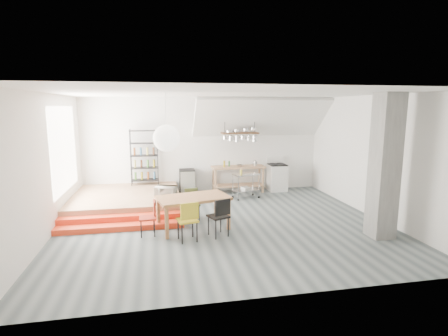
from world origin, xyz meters
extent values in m
plane|color=#4A5355|center=(0.00, 0.00, 0.00)|extent=(8.00, 8.00, 0.00)
cube|color=silver|center=(0.00, 3.50, 1.60)|extent=(8.00, 0.04, 3.20)
cube|color=silver|center=(-4.00, 0.00, 1.60)|extent=(0.04, 7.00, 3.20)
cube|color=silver|center=(4.00, 0.00, 1.60)|extent=(0.04, 7.00, 3.20)
cube|color=white|center=(0.00, 0.00, 3.20)|extent=(8.00, 7.00, 0.02)
cube|color=white|center=(1.80, 2.90, 2.55)|extent=(4.40, 1.44, 1.32)
cube|color=white|center=(-3.98, 1.50, 1.80)|extent=(0.02, 2.50, 2.20)
cube|color=#996F4C|center=(-2.50, 2.00, 0.20)|extent=(3.00, 3.00, 0.40)
cube|color=red|center=(-2.50, 0.05, 0.07)|extent=(3.00, 0.35, 0.13)
cube|color=red|center=(-2.50, 0.40, 0.13)|extent=(3.00, 0.35, 0.27)
cube|color=slate|center=(3.30, -1.50, 1.60)|extent=(0.50, 0.50, 3.20)
cube|color=#996F4C|center=(1.10, 3.15, 0.88)|extent=(1.80, 0.60, 0.06)
cube|color=#996F4C|center=(1.10, 3.15, 0.25)|extent=(1.70, 0.55, 0.04)
cube|color=#996F4C|center=(1.92, 3.37, 0.43)|extent=(0.06, 0.06, 0.86)
cube|color=#996F4C|center=(0.28, 3.37, 0.43)|extent=(0.06, 0.06, 0.86)
cube|color=#996F4C|center=(1.92, 2.93, 0.43)|extent=(0.06, 0.06, 0.86)
cube|color=#996F4C|center=(0.28, 2.93, 0.43)|extent=(0.06, 0.06, 0.86)
cube|color=white|center=(2.50, 3.15, 0.45)|extent=(0.60, 0.60, 0.90)
cube|color=black|center=(2.50, 3.15, 0.92)|extent=(0.58, 0.58, 0.03)
cube|color=white|center=(2.50, 3.43, 1.05)|extent=(0.60, 0.05, 0.25)
cylinder|color=black|center=(2.64, 3.29, 0.94)|extent=(0.18, 0.18, 0.02)
cylinder|color=black|center=(2.36, 3.29, 0.94)|extent=(0.18, 0.18, 0.02)
cylinder|color=black|center=(2.64, 3.01, 0.94)|extent=(0.18, 0.18, 0.02)
cylinder|color=black|center=(2.36, 3.01, 0.94)|extent=(0.18, 0.18, 0.02)
cube|color=#3E2919|center=(1.10, 2.95, 2.05)|extent=(1.20, 0.50, 0.05)
cylinder|color=black|center=(0.60, 2.95, 2.62)|extent=(0.02, 0.02, 1.15)
cylinder|color=black|center=(1.60, 2.95, 2.62)|extent=(0.02, 0.02, 1.15)
cylinder|color=silver|center=(0.60, 2.90, 1.91)|extent=(0.16, 0.16, 0.12)
cylinder|color=silver|center=(0.80, 2.90, 1.89)|extent=(0.20, 0.20, 0.16)
cylinder|color=silver|center=(1.00, 2.90, 1.87)|extent=(0.16, 0.16, 0.20)
cylinder|color=silver|center=(1.20, 2.90, 1.91)|extent=(0.20, 0.20, 0.12)
cylinder|color=silver|center=(1.40, 2.90, 1.89)|extent=(0.16, 0.16, 0.16)
cylinder|color=silver|center=(1.60, 2.90, 1.87)|extent=(0.20, 0.20, 0.20)
cylinder|color=black|center=(-1.58, 3.38, 1.30)|extent=(0.02, 0.02, 1.80)
cylinder|color=black|center=(-2.42, 3.38, 1.30)|extent=(0.02, 0.02, 1.80)
cylinder|color=black|center=(-1.58, 3.02, 1.30)|extent=(0.02, 0.02, 1.80)
cylinder|color=black|center=(-2.42, 3.02, 1.30)|extent=(0.02, 0.02, 1.80)
cube|color=black|center=(-2.00, 3.20, 0.55)|extent=(0.88, 0.38, 0.02)
cube|color=black|center=(-2.00, 3.20, 0.95)|extent=(0.88, 0.38, 0.02)
cube|color=black|center=(-2.00, 3.20, 1.35)|extent=(0.88, 0.38, 0.02)
cube|color=black|center=(-2.00, 3.20, 1.75)|extent=(0.88, 0.38, 0.02)
cube|color=black|center=(-2.00, 3.20, 2.15)|extent=(0.88, 0.38, 0.03)
cylinder|color=#447E32|center=(-2.00, 3.20, 0.69)|extent=(0.07, 0.07, 0.24)
cylinder|color=olive|center=(-2.00, 3.20, 1.09)|extent=(0.07, 0.07, 0.24)
cylinder|color=brown|center=(-2.00, 3.20, 1.49)|extent=(0.07, 0.07, 0.24)
cube|color=#996F4C|center=(-1.40, 0.75, 0.55)|extent=(0.60, 0.40, 0.03)
cylinder|color=black|center=(-1.13, 0.92, 0.47)|extent=(0.02, 0.02, 0.13)
cylinder|color=black|center=(-1.67, 0.92, 0.47)|extent=(0.02, 0.02, 0.13)
cylinder|color=black|center=(-1.13, 0.58, 0.47)|extent=(0.02, 0.02, 0.13)
cylinder|color=black|center=(-1.67, 0.58, 0.47)|extent=(0.02, 0.02, 0.13)
sphere|color=white|center=(-1.37, -0.33, 2.20)|extent=(0.60, 0.60, 0.60)
cube|color=brown|center=(-0.79, -0.20, 0.76)|extent=(1.84, 1.29, 0.06)
cube|color=brown|center=(-0.14, 0.35, 0.36)|extent=(0.09, 0.09, 0.73)
cube|color=brown|center=(-1.61, 0.02, 0.36)|extent=(0.09, 0.09, 0.73)
cube|color=brown|center=(0.03, -0.42, 0.36)|extent=(0.09, 0.09, 0.73)
cube|color=brown|center=(-1.43, -0.75, 0.36)|extent=(0.09, 0.09, 0.73)
cube|color=gold|center=(-0.99, -0.94, 0.46)|extent=(0.48, 0.48, 0.04)
cube|color=gold|center=(-0.96, -1.12, 0.72)|extent=(0.39, 0.11, 0.36)
cylinder|color=black|center=(-1.12, -1.13, 0.23)|extent=(0.03, 0.03, 0.45)
cylinder|color=black|center=(-0.80, -1.07, 0.23)|extent=(0.03, 0.03, 0.45)
cylinder|color=black|center=(-1.18, -0.81, 0.23)|extent=(0.03, 0.03, 0.45)
cylinder|color=black|center=(-0.86, -0.75, 0.23)|extent=(0.03, 0.03, 0.45)
cube|color=black|center=(-0.28, -0.78, 0.46)|extent=(0.53, 0.53, 0.04)
cube|color=black|center=(-0.21, -0.95, 0.71)|extent=(0.38, 0.18, 0.36)
cylinder|color=black|center=(-0.37, -0.99, 0.22)|extent=(0.03, 0.03, 0.45)
cylinder|color=black|center=(-0.07, -0.87, 0.22)|extent=(0.03, 0.03, 0.45)
cylinder|color=black|center=(-0.49, -0.69, 0.22)|extent=(0.03, 0.03, 0.45)
cylinder|color=black|center=(-0.19, -0.57, 0.22)|extent=(0.03, 0.03, 0.45)
cube|color=#4E5E2C|center=(-0.73, 0.51, 0.41)|extent=(0.39, 0.39, 0.04)
cube|color=#4E5E2C|center=(-0.75, 0.67, 0.64)|extent=(0.35, 0.06, 0.32)
cylinder|color=black|center=(-0.60, 0.66, 0.20)|extent=(0.03, 0.03, 0.40)
cylinder|color=black|center=(-0.89, 0.64, 0.20)|extent=(0.03, 0.03, 0.40)
cylinder|color=black|center=(-0.58, 0.37, 0.20)|extent=(0.03, 0.03, 0.40)
cylinder|color=black|center=(-0.87, 0.35, 0.20)|extent=(0.03, 0.03, 0.40)
cube|color=#A52817|center=(-1.85, -0.44, 0.41)|extent=(0.38, 0.38, 0.04)
cube|color=#A52817|center=(-1.69, -0.44, 0.64)|extent=(0.05, 0.35, 0.32)
cylinder|color=black|center=(-1.70, -0.58, 0.20)|extent=(0.03, 0.03, 0.40)
cylinder|color=black|center=(-1.72, -0.29, 0.20)|extent=(0.03, 0.03, 0.40)
cylinder|color=black|center=(-1.99, -0.60, 0.20)|extent=(0.03, 0.03, 0.40)
cylinder|color=black|center=(-2.01, -0.31, 0.20)|extent=(0.03, 0.03, 0.40)
cube|color=silver|center=(1.17, 2.34, 0.78)|extent=(0.88, 0.63, 0.04)
cube|color=silver|center=(1.17, 2.34, 0.27)|extent=(0.88, 0.63, 0.03)
cylinder|color=silver|center=(1.48, 2.62, 0.40)|extent=(0.03, 0.03, 0.76)
sphere|color=black|center=(1.48, 2.62, 0.04)|extent=(0.07, 0.07, 0.07)
cylinder|color=silver|center=(0.76, 2.43, 0.40)|extent=(0.03, 0.03, 0.76)
sphere|color=black|center=(0.76, 2.43, 0.04)|extent=(0.07, 0.07, 0.07)
cylinder|color=silver|center=(1.58, 2.24, 0.40)|extent=(0.03, 0.03, 0.76)
sphere|color=black|center=(1.58, 2.24, 0.04)|extent=(0.07, 0.07, 0.07)
cylinder|color=silver|center=(0.86, 2.06, 0.40)|extent=(0.03, 0.03, 0.76)
sphere|color=black|center=(0.86, 2.06, 0.04)|extent=(0.07, 0.07, 0.07)
cube|color=black|center=(-0.63, 3.20, 0.42)|extent=(0.50, 0.50, 0.85)
imported|color=beige|center=(-1.40, 0.75, 0.71)|extent=(0.62, 0.53, 0.29)
imported|color=silver|center=(1.15, 3.10, 0.94)|extent=(0.24, 0.24, 0.06)
camera|label=1|loc=(-1.59, -8.23, 2.88)|focal=28.00mm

